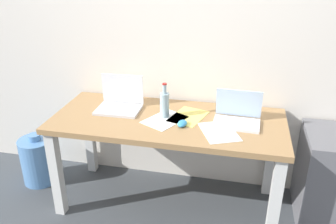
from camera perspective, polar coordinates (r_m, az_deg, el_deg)
ground_plane at (r=2.84m, az=-0.00°, el=-14.32°), size 8.00×8.00×0.00m
back_wall at (r=2.66m, az=1.96°, el=14.09°), size 5.20×0.08×2.60m
desk at (r=2.50m, az=-0.00°, el=-3.17°), size 1.63×0.70×0.72m
laptop_left at (r=2.61m, az=-7.86°, el=1.59°), size 0.32×0.25×0.24m
laptop_right at (r=2.42m, az=11.22°, el=-0.69°), size 0.32×0.23×0.22m
beer_bottle at (r=2.43m, az=-0.56°, el=1.28°), size 0.07×0.07×0.25m
computer_mouse at (r=2.34m, az=2.34°, el=-1.88°), size 0.07×0.11×0.03m
paper_sheet_front_right at (r=2.29m, az=8.32°, el=-3.21°), size 0.31×0.36×0.00m
paper_sheet_center at (r=2.43m, az=-0.51°, el=-1.26°), size 0.33×0.36×0.00m
paper_sheet_near_back at (r=2.48m, az=3.33°, el=-0.71°), size 0.28×0.34×0.00m
water_cooler_jug at (r=3.15m, az=-20.40°, el=-7.35°), size 0.28×0.28×0.44m
filing_cabinet at (r=2.78m, az=24.75°, el=-9.49°), size 0.40×0.48×0.66m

